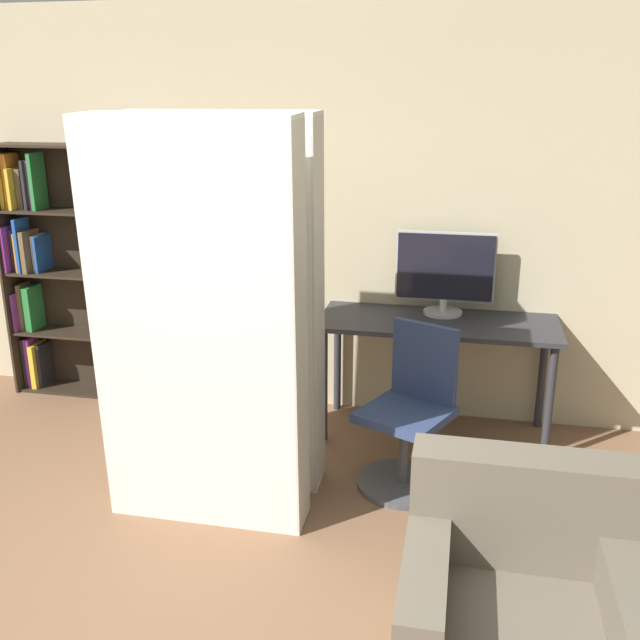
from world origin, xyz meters
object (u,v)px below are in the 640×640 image
object	(u,v)px
bookshelf	(47,268)
mattress_near	(200,332)
office_chair	(409,423)
mattress_far	(228,308)
monitor	(445,271)
armchair	(520,617)

from	to	relation	value
bookshelf	mattress_near	distance (m)	2.22
office_chair	mattress_far	size ratio (longest dim) A/B	0.45
bookshelf	monitor	bearing A→B (deg)	-0.76
monitor	armchair	xyz separation A→B (m)	(0.40, -2.22, -0.73)
mattress_far	armchair	world-z (taller)	mattress_far
monitor	armchair	world-z (taller)	monitor
monitor	mattress_far	world-z (taller)	mattress_far
mattress_near	monitor	bearing A→B (deg)	50.72
bookshelf	mattress_far	distance (m)	1.98
mattress_far	bookshelf	bearing A→B (deg)	149.90
office_chair	bookshelf	world-z (taller)	bookshelf
bookshelf	mattress_far	size ratio (longest dim) A/B	0.88
mattress_near	office_chair	bearing A→B (deg)	29.24
bookshelf	armchair	xyz separation A→B (m)	(3.23, -2.26, -0.61)
office_chair	armchair	bearing A→B (deg)	-69.55
mattress_near	mattress_far	distance (m)	0.41
mattress_near	armchair	size ratio (longest dim) A/B	2.42
office_chair	bookshelf	xyz separation A→B (m)	(-2.70, 0.85, 0.56)
mattress_far	mattress_near	bearing A→B (deg)	-90.00
monitor	armchair	bearing A→B (deg)	-79.83
armchair	mattress_near	bearing A→B (deg)	150.69
mattress_near	armchair	bearing A→B (deg)	-29.31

